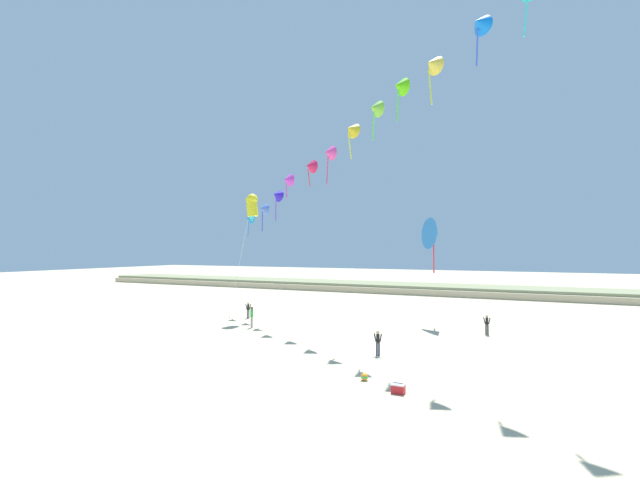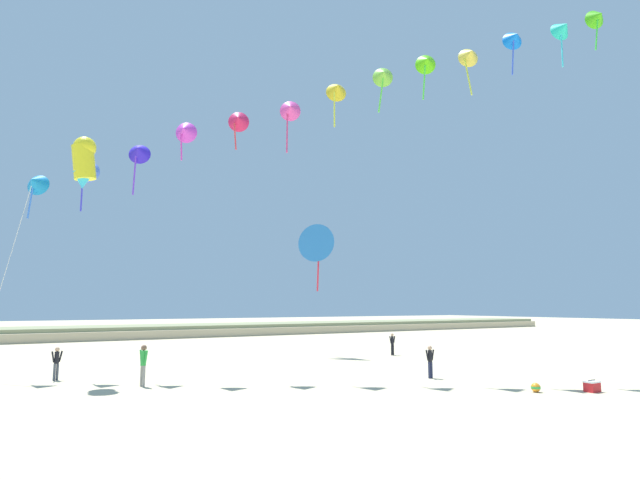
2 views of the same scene
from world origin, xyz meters
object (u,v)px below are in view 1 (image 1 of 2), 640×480
(large_kite_low_lead, at_px, (252,207))
(beach_ball, at_px, (364,377))
(person_mid_center, at_px, (487,323))
(beach_cooler, at_px, (398,388))
(person_near_left, at_px, (252,315))
(person_near_right, at_px, (378,341))
(person_far_left, at_px, (248,309))
(large_kite_mid_trail, at_px, (434,234))

(large_kite_low_lead, distance_m, beach_ball, 22.50)
(person_mid_center, relative_size, large_kite_low_lead, 0.58)
(beach_cooler, relative_size, beach_ball, 1.59)
(large_kite_low_lead, bearing_deg, beach_cooler, -38.99)
(person_near_left, relative_size, beach_ball, 4.75)
(person_near_right, bearing_deg, person_far_left, 151.24)
(person_far_left, bearing_deg, beach_ball, -39.63)
(person_near_left, bearing_deg, large_kite_mid_trail, 30.19)
(large_kite_low_lead, distance_m, beach_cooler, 24.49)
(large_kite_mid_trail, bearing_deg, beach_cooler, -84.50)
(person_near_right, bearing_deg, beach_cooler, -64.82)
(person_mid_center, relative_size, beach_ball, 4.10)
(person_mid_center, xyz_separation_m, beach_ball, (-4.55, -14.36, -0.68))
(person_near_left, relative_size, person_near_right, 1.15)
(person_near_left, height_order, person_near_right, person_near_left)
(person_mid_center, bearing_deg, large_kite_low_lead, -175.91)
(beach_cooler, bearing_deg, person_far_left, 141.37)
(person_near_right, height_order, beach_cooler, person_near_right)
(person_far_left, distance_m, large_kite_low_lead, 9.45)
(person_near_right, xyz_separation_m, beach_cooler, (2.84, -6.04, -0.65))
(large_kite_low_lead, height_order, beach_cooler, large_kite_low_lead)
(person_mid_center, xyz_separation_m, large_kite_low_lead, (-19.94, -1.43, 9.44))
(person_mid_center, height_order, large_kite_low_lead, large_kite_low_lead)
(beach_ball, bearing_deg, large_kite_low_lead, 139.93)
(person_near_left, xyz_separation_m, large_kite_low_lead, (-2.44, 3.55, 9.30))
(large_kite_low_lead, bearing_deg, person_near_right, -28.87)
(large_kite_mid_trail, bearing_deg, person_far_left, -166.70)
(person_near_right, bearing_deg, large_kite_mid_trail, 84.83)
(person_near_left, distance_m, large_kite_mid_trail, 16.63)
(person_near_left, xyz_separation_m, beach_ball, (12.95, -9.38, -0.81))
(person_near_left, height_order, person_mid_center, person_near_left)
(person_near_right, xyz_separation_m, person_mid_center, (5.43, 9.42, -0.01))
(person_near_right, bearing_deg, person_mid_center, 60.04)
(person_far_left, xyz_separation_m, beach_cooler, (17.92, -14.32, -0.65))
(person_near_right, bearing_deg, large_kite_low_lead, 151.13)
(person_near_right, height_order, person_mid_center, person_near_right)
(large_kite_mid_trail, distance_m, beach_cooler, 19.70)
(large_kite_low_lead, distance_m, large_kite_mid_trail, 16.34)
(person_near_right, height_order, person_far_left, person_near_right)
(person_near_left, bearing_deg, beach_ball, -35.94)
(person_mid_center, distance_m, beach_ball, 15.08)
(person_near_left, xyz_separation_m, person_mid_center, (17.50, 4.98, -0.14))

